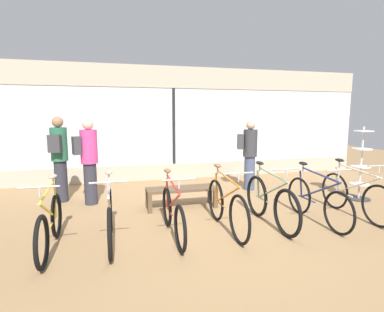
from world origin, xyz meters
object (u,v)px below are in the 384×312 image
at_px(bicycle_left, 110,218).
at_px(bicycle_center_left, 173,213).
at_px(bicycle_far_right, 354,195).
at_px(customer_near_rack, 88,159).
at_px(customer_mid_floor, 249,153).
at_px(accessory_rack, 361,170).
at_px(bicycle_center, 226,206).
at_px(bicycle_far_left, 50,224).
at_px(display_bench, 181,191).
at_px(customer_by_window, 59,156).
at_px(bicycle_right, 316,201).
at_px(bicycle_center_right, 270,202).

height_order(bicycle_left, bicycle_center_left, bicycle_left).
relative_size(bicycle_far_right, customer_near_rack, 0.98).
xyz_separation_m(bicycle_left, customer_mid_floor, (3.33, 2.37, 0.54)).
bearing_deg(accessory_rack, customer_mid_floor, 144.25).
relative_size(bicycle_left, customer_near_rack, 0.96).
distance_m(bicycle_center, bicycle_far_right, 2.52).
relative_size(bicycle_far_left, bicycle_center_left, 1.00).
xyz_separation_m(bicycle_far_left, customer_near_rack, (0.38, 2.12, 0.59)).
bearing_deg(display_bench, bicycle_center_left, -108.20).
bearing_deg(accessory_rack, bicycle_far_left, -170.91).
distance_m(bicycle_far_right, display_bench, 3.23).
xyz_separation_m(customer_near_rack, customer_by_window, (-0.61, 0.35, 0.03)).
bearing_deg(bicycle_far_right, accessory_rack, 42.26).
height_order(bicycle_far_right, accessory_rack, accessory_rack).
bearing_deg(customer_by_window, bicycle_left, -67.14).
relative_size(bicycle_far_left, bicycle_far_right, 0.95).
bearing_deg(customer_by_window, bicycle_right, -28.99).
distance_m(bicycle_left, customer_near_rack, 2.21).
relative_size(bicycle_left, customer_mid_floor, 1.00).
bearing_deg(customer_near_rack, bicycle_center, -42.75).
bearing_deg(bicycle_far_left, bicycle_far_right, 0.93).
bearing_deg(display_bench, bicycle_right, -34.16).
bearing_deg(accessory_rack, customer_near_rack, 168.69).
relative_size(accessory_rack, customer_by_window, 0.88).
bearing_deg(bicycle_right, accessory_rack, 27.95).
bearing_deg(bicycle_center, bicycle_center_right, 1.68).
height_order(bicycle_center_left, display_bench, bicycle_center_left).
relative_size(bicycle_center, bicycle_center_right, 1.01).
relative_size(bicycle_left, bicycle_center_right, 0.98).
height_order(bicycle_far_left, bicycle_center_right, bicycle_center_right).
bearing_deg(customer_mid_floor, accessory_rack, -35.75).
distance_m(bicycle_center_left, bicycle_right, 2.53).
distance_m(accessory_rack, display_bench, 3.97).
xyz_separation_m(bicycle_center, display_bench, (-0.43, 1.34, -0.06)).
height_order(accessory_rack, display_bench, accessory_rack).
xyz_separation_m(bicycle_far_right, customer_mid_floor, (-1.00, 2.32, 0.53)).
distance_m(bicycle_left, bicycle_center_left, 0.92).
height_order(bicycle_center_right, display_bench, bicycle_center_right).
relative_size(bicycle_right, bicycle_far_right, 0.99).
distance_m(bicycle_far_right, customer_near_rack, 5.20).
bearing_deg(accessory_rack, bicycle_center_left, -167.70).
height_order(bicycle_center, bicycle_right, bicycle_center).
bearing_deg(bicycle_center_left, display_bench, 71.80).
xyz_separation_m(bicycle_center_left, bicycle_center, (0.89, 0.04, 0.03)).
distance_m(bicycle_left, bicycle_center, 1.81).
height_order(display_bench, customer_near_rack, customer_near_rack).
distance_m(bicycle_far_left, customer_mid_floor, 4.81).
distance_m(bicycle_far_left, bicycle_far_right, 5.13).
height_order(bicycle_center_left, customer_near_rack, customer_near_rack).
height_order(bicycle_left, bicycle_right, same).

